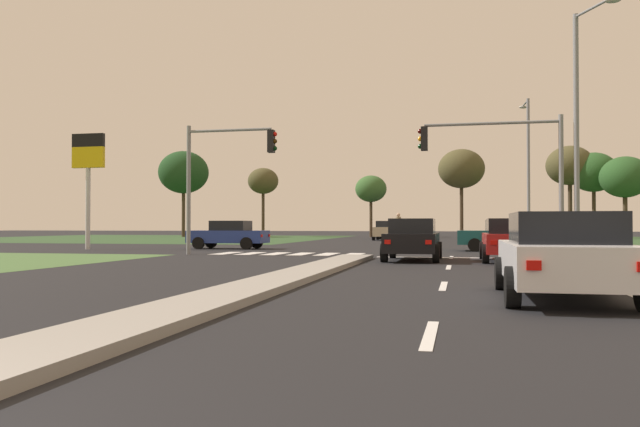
{
  "coord_description": "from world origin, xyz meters",
  "views": [
    {
      "loc": [
        3.85,
        -2.21,
        1.27
      ],
      "look_at": [
        -4.77,
        36.93,
        1.99
      ],
      "focal_mm": 35.84,
      "sensor_mm": 36.0,
      "label": 1
    }
  ],
  "objects_px": {
    "treeline_second": "(263,181)",
    "treeline_fourth": "(461,169)",
    "car_teal_fourth": "(505,235)",
    "car_beige_seventh": "(386,230)",
    "car_blue_near": "(229,234)",
    "car_black_fifth": "(413,239)",
    "street_lamp_third": "(528,163)",
    "treeline_seventh": "(625,177)",
    "traffic_signal_near_left": "(220,166)",
    "pedestrian_at_median": "(398,225)",
    "treeline_near": "(184,173)",
    "car_grey_sixth": "(391,230)",
    "traffic_signal_near_right": "(505,159)",
    "street_lamp_second": "(580,120)",
    "car_red_eighth": "(511,239)",
    "car_white_third": "(563,255)",
    "treeline_fifth": "(570,166)",
    "treeline_third": "(371,189)",
    "fuel_price_totem": "(88,165)",
    "treeline_sixth": "(594,173)"
  },
  "relations": [
    {
      "from": "car_black_fifth",
      "to": "fuel_price_totem",
      "type": "xyz_separation_m",
      "value": [
        -17.44,
        6.99,
        3.68
      ]
    },
    {
      "from": "street_lamp_third",
      "to": "pedestrian_at_median",
      "type": "xyz_separation_m",
      "value": [
        -8.16,
        -2.31,
        -3.96
      ]
    },
    {
      "from": "treeline_near",
      "to": "treeline_fifth",
      "type": "relative_size",
      "value": 1.01
    },
    {
      "from": "treeline_second",
      "to": "treeline_fourth",
      "type": "xyz_separation_m",
      "value": [
        21.51,
        -0.78,
        0.91
      ]
    },
    {
      "from": "car_beige_seventh",
      "to": "treeline_fifth",
      "type": "xyz_separation_m",
      "value": [
        16.76,
        13.63,
        6.34
      ]
    },
    {
      "from": "traffic_signal_near_left",
      "to": "treeline_near",
      "type": "xyz_separation_m",
      "value": [
        -19.25,
        38.52,
        3.17
      ]
    },
    {
      "from": "treeline_near",
      "to": "car_black_fifth",
      "type": "bearing_deg",
      "value": -56.1
    },
    {
      "from": "treeline_sixth",
      "to": "treeline_seventh",
      "type": "bearing_deg",
      "value": -56.82
    },
    {
      "from": "car_red_eighth",
      "to": "car_black_fifth",
      "type": "bearing_deg",
      "value": -179.35
    },
    {
      "from": "treeline_seventh",
      "to": "treeline_third",
      "type": "bearing_deg",
      "value": 171.48
    },
    {
      "from": "fuel_price_totem",
      "to": "car_black_fifth",
      "type": "bearing_deg",
      "value": -21.84
    },
    {
      "from": "car_white_third",
      "to": "car_red_eighth",
      "type": "relative_size",
      "value": 0.98
    },
    {
      "from": "traffic_signal_near_right",
      "to": "fuel_price_totem",
      "type": "bearing_deg",
      "value": 167.93
    },
    {
      "from": "traffic_signal_near_right",
      "to": "treeline_second",
      "type": "distance_m",
      "value": 48.07
    },
    {
      "from": "car_beige_seventh",
      "to": "treeline_third",
      "type": "xyz_separation_m",
      "value": [
        -3.2,
        13.77,
        4.27
      ]
    },
    {
      "from": "street_lamp_third",
      "to": "treeline_third",
      "type": "xyz_separation_m",
      "value": [
        -13.58,
        24.24,
        -0.17
      ]
    },
    {
      "from": "treeline_third",
      "to": "treeline_fifth",
      "type": "bearing_deg",
      "value": -0.41
    },
    {
      "from": "car_beige_seventh",
      "to": "treeline_second",
      "type": "relative_size",
      "value": 0.56
    },
    {
      "from": "street_lamp_second",
      "to": "treeline_third",
      "type": "height_order",
      "value": "street_lamp_second"
    },
    {
      "from": "traffic_signal_near_right",
      "to": "car_blue_near",
      "type": "bearing_deg",
      "value": 154.52
    },
    {
      "from": "car_grey_sixth",
      "to": "treeline_second",
      "type": "height_order",
      "value": "treeline_second"
    },
    {
      "from": "street_lamp_second",
      "to": "treeline_fourth",
      "type": "height_order",
      "value": "street_lamp_second"
    },
    {
      "from": "treeline_sixth",
      "to": "treeline_seventh",
      "type": "distance_m",
      "value": 3.9
    },
    {
      "from": "treeline_third",
      "to": "treeline_fourth",
      "type": "height_order",
      "value": "treeline_fourth"
    },
    {
      "from": "car_black_fifth",
      "to": "traffic_signal_near_left",
      "type": "distance_m",
      "value": 9.22
    },
    {
      "from": "car_blue_near",
      "to": "car_teal_fourth",
      "type": "bearing_deg",
      "value": -89.97
    },
    {
      "from": "treeline_fifth",
      "to": "car_grey_sixth",
      "type": "bearing_deg",
      "value": -154.49
    },
    {
      "from": "traffic_signal_near_left",
      "to": "pedestrian_at_median",
      "type": "relative_size",
      "value": 2.93
    },
    {
      "from": "car_teal_fourth",
      "to": "street_lamp_second",
      "type": "xyz_separation_m",
      "value": [
        2.26,
        -6.8,
        4.41
      ]
    },
    {
      "from": "traffic_signal_near_left",
      "to": "treeline_second",
      "type": "relative_size",
      "value": 0.73
    },
    {
      "from": "treeline_second",
      "to": "car_red_eighth",
      "type": "bearing_deg",
      "value": -62.6
    },
    {
      "from": "car_blue_near",
      "to": "car_teal_fourth",
      "type": "height_order",
      "value": "car_teal_fourth"
    },
    {
      "from": "traffic_signal_near_left",
      "to": "car_black_fifth",
      "type": "bearing_deg",
      "value": -16.93
    },
    {
      "from": "fuel_price_totem",
      "to": "treeline_fourth",
      "type": "distance_m",
      "value": 41.66
    },
    {
      "from": "street_lamp_third",
      "to": "treeline_seventh",
      "type": "distance_m",
      "value": 23.2
    },
    {
      "from": "treeline_near",
      "to": "treeline_fifth",
      "type": "distance_m",
      "value": 40.05
    },
    {
      "from": "car_teal_fourth",
      "to": "treeline_second",
      "type": "bearing_deg",
      "value": 33.5
    },
    {
      "from": "car_white_third",
      "to": "treeline_near",
      "type": "bearing_deg",
      "value": 120.49
    },
    {
      "from": "car_grey_sixth",
      "to": "traffic_signal_near_right",
      "type": "relative_size",
      "value": 0.78
    },
    {
      "from": "car_black_fifth",
      "to": "treeline_fourth",
      "type": "distance_m",
      "value": 44.34
    },
    {
      "from": "treeline_third",
      "to": "car_red_eighth",
      "type": "bearing_deg",
      "value": -76.02
    },
    {
      "from": "car_teal_fourth",
      "to": "car_grey_sixth",
      "type": "xyz_separation_m",
      "value": [
        -8.41,
        26.99,
        0.01
      ]
    },
    {
      "from": "treeline_second",
      "to": "treeline_near",
      "type": "bearing_deg",
      "value": -155.56
    },
    {
      "from": "car_white_third",
      "to": "treeline_seventh",
      "type": "distance_m",
      "value": 54.12
    },
    {
      "from": "car_grey_sixth",
      "to": "street_lamp_third",
      "type": "xyz_separation_m",
      "value": [
        10.58,
        -16.0,
        4.47
      ]
    },
    {
      "from": "car_red_eighth",
      "to": "street_lamp_third",
      "type": "bearing_deg",
      "value": 82.73
    },
    {
      "from": "car_white_third",
      "to": "treeline_sixth",
      "type": "xyz_separation_m",
      "value": [
        11.12,
        55.45,
        5.67
      ]
    },
    {
      "from": "treeline_third",
      "to": "treeline_fifth",
      "type": "height_order",
      "value": "treeline_fifth"
    },
    {
      "from": "car_blue_near",
      "to": "street_lamp_third",
      "type": "bearing_deg",
      "value": -56.11
    },
    {
      "from": "traffic_signal_near_left",
      "to": "street_lamp_second",
      "type": "bearing_deg",
      "value": -0.91
    }
  ]
}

